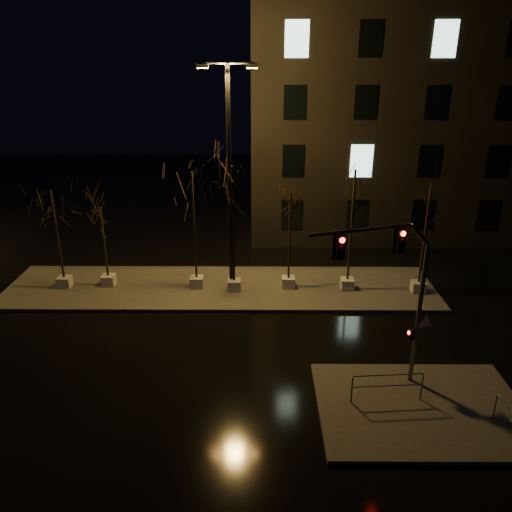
{
  "coord_description": "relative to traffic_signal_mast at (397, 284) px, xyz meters",
  "views": [
    {
      "loc": [
        1.97,
        -17.36,
        11.18
      ],
      "look_at": [
        1.84,
        3.61,
        2.8
      ],
      "focal_mm": 35.0,
      "sensor_mm": 36.0,
      "label": 1
    }
  ],
  "objects": [
    {
      "name": "median",
      "position": [
        -6.59,
        8.29,
        -4.09
      ],
      "size": [
        22.0,
        5.0,
        0.15
      ],
      "primitive_type": "cube",
      "color": "#45433D",
      "rests_on": "ground"
    },
    {
      "name": "traffic_signal_mast",
      "position": [
        0.0,
        0.0,
        0.0
      ],
      "size": [
        4.82,
        1.5,
        6.11
      ],
      "rotation": [
        0.0,
        0.0,
        0.3
      ],
      "color": "#505257",
      "rests_on": "sidewalk_corner"
    },
    {
      "name": "tree_5",
      "position": [
        -0.11,
        8.04,
        0.78
      ],
      "size": [
        1.8,
        1.8,
        6.32
      ],
      "color": "silver",
      "rests_on": "median"
    },
    {
      "name": "tree_3",
      "position": [
        -5.87,
        7.89,
        0.93
      ],
      "size": [
        1.8,
        1.8,
        6.52
      ],
      "color": "silver",
      "rests_on": "median"
    },
    {
      "name": "tree_0",
      "position": [
        -14.62,
        8.2,
        -0.04
      ],
      "size": [
        1.8,
        1.8,
        5.24
      ],
      "color": "silver",
      "rests_on": "median"
    },
    {
      "name": "tree_6",
      "position": [
        3.41,
        7.73,
        0.33
      ],
      "size": [
        1.8,
        1.8,
        5.72
      ],
      "color": "silver",
      "rests_on": "median"
    },
    {
      "name": "guard_rail_a",
      "position": [
        -0.23,
        -0.91,
        -3.31
      ],
      "size": [
        2.49,
        0.24,
        1.07
      ],
      "rotation": [
        0.0,
        0.0,
        0.08
      ],
      "color": "#505257",
      "rests_on": "sidewalk_corner"
    },
    {
      "name": "streetlight_main",
      "position": [
        -6.01,
        8.06,
        2.25
      ],
      "size": [
        2.7,
        0.35,
        10.85
      ],
      "rotation": [
        0.0,
        0.0,
        0.02
      ],
      "color": "black",
      "rests_on": "median"
    },
    {
      "name": "sidewalk_corner",
      "position": [
        0.91,
        -1.21,
        -4.09
      ],
      "size": [
        7.0,
        5.0,
        0.15
      ],
      "primitive_type": "cube",
      "color": "#45433D",
      "rests_on": "ground"
    },
    {
      "name": "tree_4",
      "position": [
        -3.1,
        8.23,
        -0.11
      ],
      "size": [
        1.8,
        1.8,
        5.14
      ],
      "color": "silver",
      "rests_on": "median"
    },
    {
      "name": "tree_1",
      "position": [
        -12.42,
        8.43,
        -0.75
      ],
      "size": [
        1.8,
        1.8,
        4.29
      ],
      "color": "silver",
      "rests_on": "median"
    },
    {
      "name": "building",
      "position": [
        7.41,
        20.29,
        3.34
      ],
      "size": [
        25.0,
        12.0,
        15.0
      ],
      "primitive_type": "cube",
      "color": "black",
      "rests_on": "ground"
    },
    {
      "name": "ground",
      "position": [
        -6.59,
        2.29,
        -4.16
      ],
      "size": [
        90.0,
        90.0,
        0.0
      ],
      "primitive_type": "plane",
      "color": "black",
      "rests_on": "ground"
    },
    {
      "name": "tree_2",
      "position": [
        -7.81,
        8.24,
        0.66
      ],
      "size": [
        1.8,
        1.8,
        6.17
      ],
      "color": "silver",
      "rests_on": "median"
    }
  ]
}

